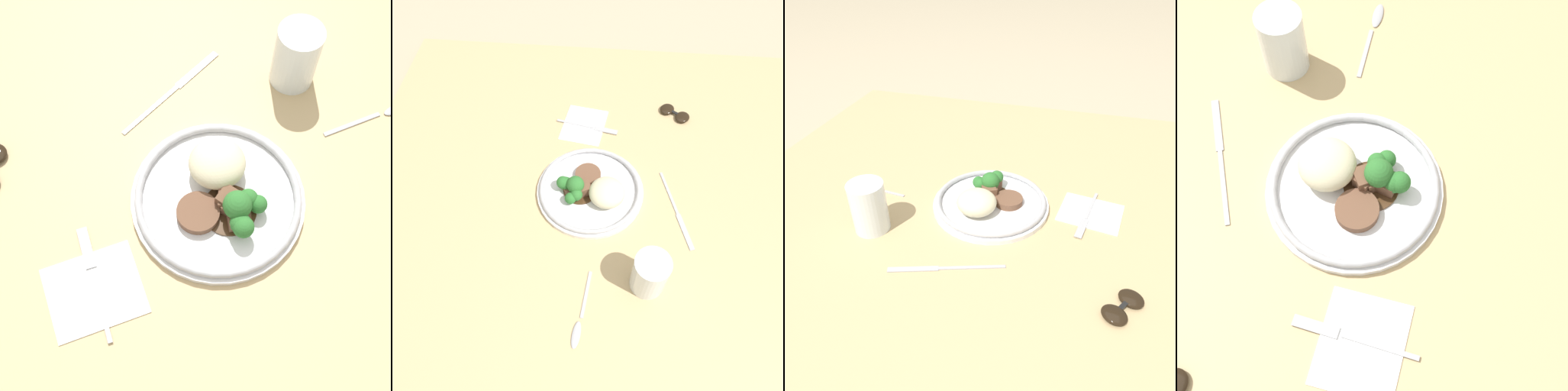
% 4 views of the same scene
% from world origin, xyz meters
% --- Properties ---
extents(ground_plane, '(8.00, 8.00, 0.00)m').
position_xyz_m(ground_plane, '(0.00, 0.00, 0.00)').
color(ground_plane, tan).
extents(dining_table, '(1.22, 1.24, 0.04)m').
position_xyz_m(dining_table, '(0.00, 0.00, 0.02)').
color(dining_table, tan).
rests_on(dining_table, ground).
extents(napkin, '(0.15, 0.13, 0.00)m').
position_xyz_m(napkin, '(-0.26, -0.04, 0.04)').
color(napkin, white).
rests_on(napkin, dining_table).
extents(plate, '(0.27, 0.27, 0.07)m').
position_xyz_m(plate, '(-0.03, 0.00, 0.06)').
color(plate, white).
rests_on(plate, dining_table).
extents(juice_glass, '(0.08, 0.08, 0.11)m').
position_xyz_m(juice_glass, '(0.19, 0.14, 0.09)').
color(juice_glass, yellow).
rests_on(juice_glass, dining_table).
extents(fork, '(0.05, 0.18, 0.00)m').
position_xyz_m(fork, '(-0.25, -0.01, 0.05)').
color(fork, '#ADADB2').
rests_on(fork, napkin).
extents(knife, '(0.22, 0.08, 0.00)m').
position_xyz_m(knife, '(0.01, 0.22, 0.04)').
color(knife, '#ADADB2').
rests_on(knife, dining_table).
extents(spoon, '(0.17, 0.03, 0.01)m').
position_xyz_m(spoon, '(0.30, 0.01, 0.04)').
color(spoon, '#ADADB2').
rests_on(spoon, dining_table).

